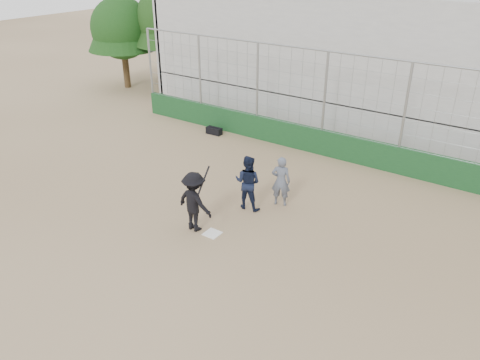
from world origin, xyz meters
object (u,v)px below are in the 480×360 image
Objects in this scene: catcher_crouched at (248,191)px; umpire at (281,184)px; batter_at_plate at (194,202)px; equipment_bag at (214,131)px.

umpire reaches higher than catcher_crouched.
umpire is (0.72, 0.79, 0.14)m from catcher_crouched.
batter_at_plate reaches higher than umpire.
umpire is at bearing -34.23° from equipment_bag.
catcher_crouched is 6.59m from equipment_bag.
batter_at_plate is 1.62× the size of catcher_crouched.
umpire is 2.07× the size of equipment_bag.
batter_at_plate is at bearing -56.67° from equipment_bag.
batter_at_plate is at bearing 43.75° from umpire.
catcher_crouched is 0.81× the size of umpire.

